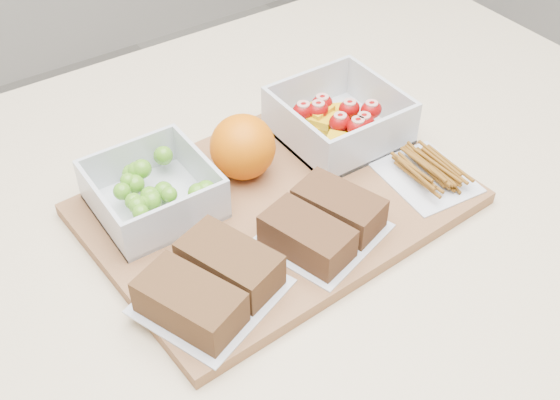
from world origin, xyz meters
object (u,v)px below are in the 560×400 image
at_px(pretzel_bag, 427,170).
at_px(grape_container, 154,191).
at_px(sandwich_bag_center, 323,223).
at_px(fruit_container, 339,120).
at_px(cutting_board, 277,204).
at_px(sandwich_bag_left, 210,283).
at_px(orange, 243,147).

bearing_deg(pretzel_bag, grape_container, 154.73).
bearing_deg(sandwich_bag_center, fruit_container, 47.13).
height_order(cutting_board, sandwich_bag_center, sandwich_bag_center).
xyz_separation_m(grape_container, pretzel_bag, (0.29, -0.14, -0.01)).
bearing_deg(sandwich_bag_center, pretzel_bag, 3.01).
distance_m(fruit_container, sandwich_bag_left, 0.31).
bearing_deg(sandwich_bag_left, sandwich_bag_center, 3.08).
bearing_deg(orange, fruit_container, -1.51).
distance_m(cutting_board, fruit_container, 0.15).
height_order(cutting_board, grape_container, grape_container).
height_order(fruit_container, orange, orange).
bearing_deg(sandwich_bag_center, cutting_board, 95.48).
bearing_deg(orange, sandwich_bag_left, -131.48).
relative_size(cutting_board, sandwich_bag_center, 2.75).
bearing_deg(cutting_board, sandwich_bag_left, -151.77).
bearing_deg(orange, cutting_board, -83.51).
bearing_deg(pretzel_bag, orange, 143.24).
bearing_deg(pretzel_bag, fruit_container, 105.33).
relative_size(fruit_container, orange, 1.82).
xyz_separation_m(grape_container, orange, (0.12, -0.01, 0.02)).
relative_size(grape_container, pretzel_bag, 1.07).
xyz_separation_m(sandwich_bag_left, pretzel_bag, (0.31, 0.02, -0.01)).
relative_size(orange, sandwich_bag_left, 0.47).
height_order(grape_container, fruit_container, fruit_container).
bearing_deg(grape_container, sandwich_bag_center, -48.34).
bearing_deg(fruit_container, sandwich_bag_center, -132.87).
bearing_deg(cutting_board, pretzel_bag, -25.93).
distance_m(sandwich_bag_left, sandwich_bag_center, 0.15).
height_order(grape_container, sandwich_bag_center, grape_container).
height_order(grape_container, orange, orange).
distance_m(cutting_board, pretzel_bag, 0.18).
relative_size(fruit_container, pretzel_bag, 1.19).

